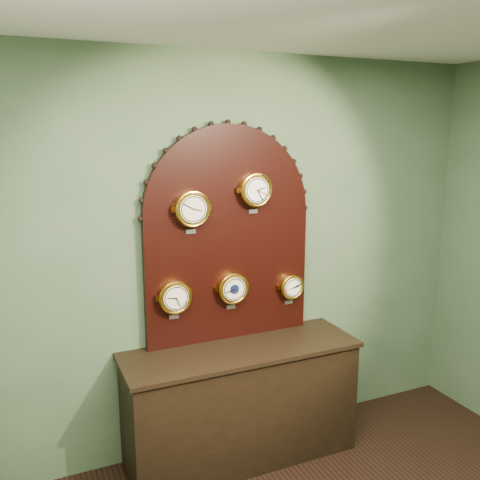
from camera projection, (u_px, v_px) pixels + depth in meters
name	position (u px, v px, depth m)	size (l,w,h in m)	color
wall_back	(226.00, 258.00, 3.68)	(4.00, 4.00, 0.00)	#496444
shop_counter	(241.00, 405.00, 3.65)	(1.60, 0.50, 0.80)	black
display_board	(228.00, 228.00, 3.59)	(1.26, 0.06, 1.53)	black
roman_clock	(192.00, 209.00, 3.39)	(0.24, 0.08, 0.29)	gold
arabic_clock	(255.00, 190.00, 3.54)	(0.23, 0.08, 0.28)	gold
hygrometer	(175.00, 297.00, 3.46)	(0.23, 0.08, 0.28)	gold
barometer	(233.00, 288.00, 3.62)	(0.22, 0.08, 0.27)	gold
tide_clock	(291.00, 287.00, 3.81)	(0.18, 0.08, 0.24)	gold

